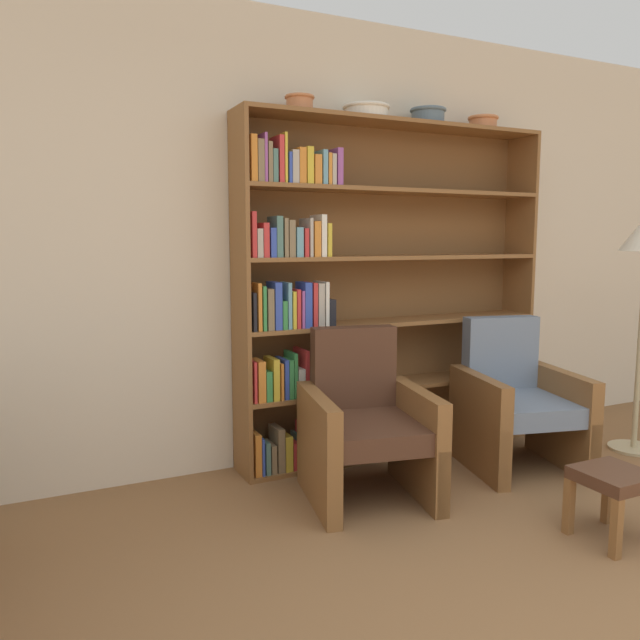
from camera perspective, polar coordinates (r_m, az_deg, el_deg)
The scene contains 9 objects.
wall_back at distance 4.03m, azimuth 1.25°, elevation 7.08°, with size 12.00×0.06×2.75m.
bookshelf at distance 3.95m, azimuth 4.03°, elevation 2.29°, with size 2.11×0.30×2.12m.
bowl_slate at distance 3.80m, azimuth -1.88°, elevation 19.24°, with size 0.17×0.17×0.09m.
bowl_cream at distance 4.00m, azimuth 4.25°, elevation 18.51°, with size 0.29×0.29×0.08m.
bowl_stoneware at distance 4.24m, azimuth 9.84°, elevation 17.95°, with size 0.23×0.23×0.10m.
bowl_olive at distance 4.51m, azimuth 14.68°, elevation 17.10°, with size 0.20×0.20×0.09m.
armchair_leather at distance 3.45m, azimuth 4.15°, elevation -9.64°, with size 0.76×0.79×0.90m.
armchair_cushioned at distance 4.07m, azimuth 17.49°, elevation -7.30°, with size 0.78×0.81×0.90m.
footstool at distance 3.28m, azimuth 25.24°, elevation -13.51°, with size 0.30×0.30×0.33m.
Camera 1 is at (-1.83, -0.78, 1.40)m, focal length 35.00 mm.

